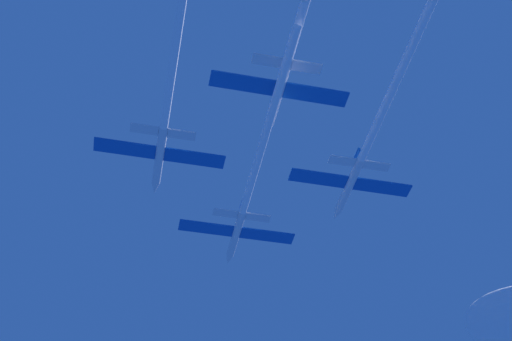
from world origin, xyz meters
name	(u,v)px	position (x,y,z in m)	size (l,w,h in m)	color
jet_lead	(251,184)	(-0.31, -11.91, -0.77)	(18.43, 47.92, 3.05)	silver
jet_left_wing	(169,94)	(-14.01, -26.11, -0.29)	(18.43, 46.97, 3.05)	silver
jet_right_wing	(369,141)	(14.22, -23.26, -0.14)	(18.43, 41.64, 3.05)	silver
jet_slot	(298,27)	(0.13, -38.64, 0.90)	(18.43, 44.05, 3.05)	silver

